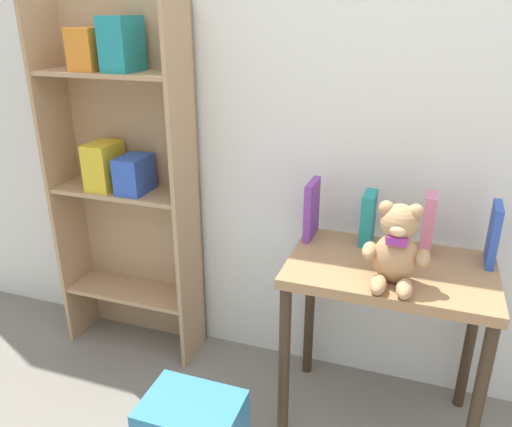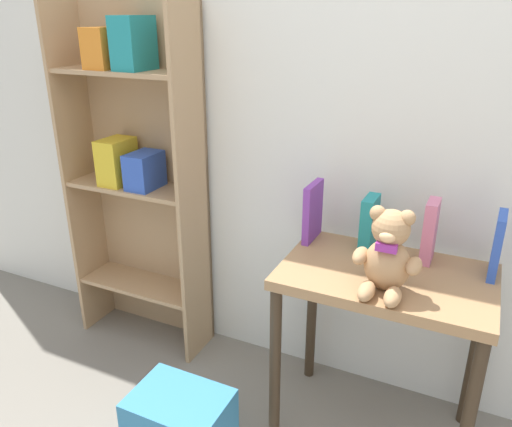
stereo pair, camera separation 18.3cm
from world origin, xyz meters
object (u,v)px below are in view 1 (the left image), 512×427
(book_standing_purple, at_px, (312,209))
(book_standing_teal, at_px, (368,218))
(teddy_bear, at_px, (396,248))
(book_standing_blue, at_px, (494,235))
(book_standing_pink, at_px, (428,224))
(display_table, at_px, (388,293))
(bookshelf_side, at_px, (126,169))

(book_standing_purple, relative_size, book_standing_teal, 1.13)
(teddy_bear, distance_m, book_standing_blue, 0.38)
(book_standing_teal, distance_m, book_standing_pink, 0.21)
(book_standing_pink, height_order, book_standing_blue, book_standing_pink)
(display_table, relative_size, book_standing_pink, 3.14)
(display_table, xyz_separation_m, book_standing_pink, (0.10, 0.14, 0.22))
(book_standing_purple, bearing_deg, display_table, -23.86)
(bookshelf_side, height_order, book_standing_blue, bookshelf_side)
(bookshelf_side, relative_size, book_standing_teal, 7.83)
(teddy_bear, height_order, book_standing_blue, teddy_bear)
(display_table, bearing_deg, book_standing_blue, 22.10)
(book_standing_purple, bearing_deg, book_standing_pink, 0.76)
(book_standing_purple, height_order, book_standing_pink, book_standing_purple)
(book_standing_purple, distance_m, book_standing_teal, 0.21)
(teddy_bear, relative_size, book_standing_teal, 1.38)
(display_table, distance_m, book_standing_pink, 0.28)
(bookshelf_side, distance_m, book_standing_blue, 1.44)
(display_table, distance_m, book_standing_teal, 0.28)
(book_standing_purple, relative_size, book_standing_blue, 1.03)
(teddy_bear, xyz_separation_m, book_standing_teal, (-0.12, 0.27, -0.02))
(bookshelf_side, relative_size, book_standing_blue, 7.17)
(bookshelf_side, xyz_separation_m, book_standing_purple, (0.81, -0.03, -0.07))
(book_standing_teal, bearing_deg, bookshelf_side, -179.93)
(book_standing_purple, bearing_deg, bookshelf_side, 178.64)
(book_standing_purple, distance_m, book_standing_blue, 0.62)
(book_standing_teal, distance_m, book_standing_blue, 0.41)
(book_standing_teal, xyz_separation_m, book_standing_pink, (0.21, -0.01, 0.01))
(book_standing_teal, relative_size, book_standing_blue, 0.92)
(book_standing_blue, bearing_deg, book_standing_purple, -179.53)
(book_standing_pink, bearing_deg, book_standing_teal, 176.73)
(bookshelf_side, bearing_deg, book_standing_teal, -1.02)
(book_standing_pink, distance_m, book_standing_blue, 0.21)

